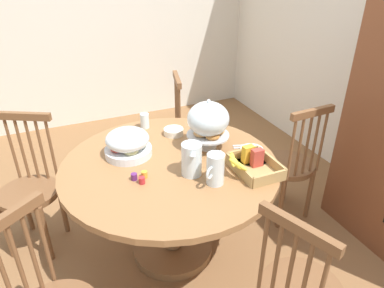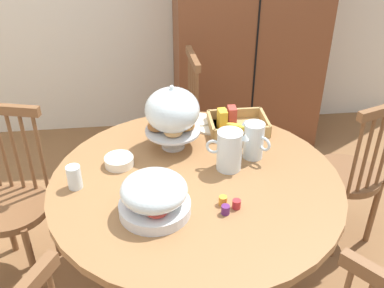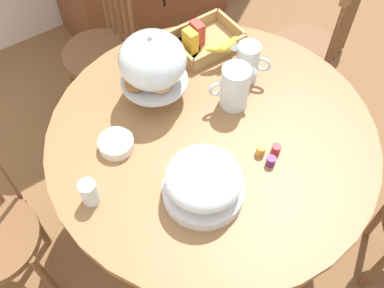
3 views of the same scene
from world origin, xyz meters
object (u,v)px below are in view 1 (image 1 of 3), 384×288
at_px(fruit_platter_covered, 128,143).
at_px(cereal_bowl, 174,132).
at_px(windsor_chair_far_side, 290,166).
at_px(milk_pitcher, 192,161).
at_px(china_plate_small, 252,149).
at_px(china_plate_large, 251,158).
at_px(orange_juice_pitcher, 215,170).
at_px(pastry_stand_with_dome, 208,121).
at_px(drinking_glass, 145,121).
at_px(windsor_chair_near_window, 30,191).
at_px(cereal_basket, 252,164).
at_px(windsor_chair_host_seat, 163,133).
at_px(dining_table, 171,187).

relative_size(fruit_platter_covered, cereal_bowl, 2.14).
bearing_deg(windsor_chair_far_side, milk_pitcher, -77.50).
relative_size(china_plate_small, cereal_bowl, 1.07).
bearing_deg(windsor_chair_far_side, china_plate_large, -68.57).
distance_m(milk_pitcher, china_plate_small, 0.48).
bearing_deg(milk_pitcher, cereal_bowl, 170.89).
bearing_deg(orange_juice_pitcher, cereal_bowl, -179.96).
xyz_separation_m(pastry_stand_with_dome, milk_pitcher, (0.25, -0.22, -0.11)).
xyz_separation_m(windsor_chair_far_side, drinking_glass, (-0.51, -0.97, 0.34)).
distance_m(windsor_chair_near_window, china_plate_small, 1.53).
height_order(fruit_platter_covered, cereal_basket, fruit_platter_covered).
distance_m(pastry_stand_with_dome, milk_pitcher, 0.35).
relative_size(pastry_stand_with_dome, milk_pitcher, 1.74).
xyz_separation_m(cereal_basket, drinking_glass, (-0.82, -0.42, 0.01)).
relative_size(windsor_chair_host_seat, drinking_glass, 8.86).
xyz_separation_m(fruit_platter_covered, china_plate_small, (0.28, 0.75, -0.07)).
xyz_separation_m(fruit_platter_covered, drinking_glass, (-0.35, 0.21, -0.03)).
height_order(dining_table, pastry_stand_with_dome, pastry_stand_with_dome).
bearing_deg(drinking_glass, china_plate_small, 40.55).
relative_size(dining_table, cereal_bowl, 9.64).
bearing_deg(windsor_chair_host_seat, cereal_basket, 7.00).
relative_size(fruit_platter_covered, drinking_glass, 2.73).
height_order(windsor_chair_near_window, fruit_platter_covered, windsor_chair_near_window).
relative_size(milk_pitcher, cereal_bowl, 1.41).
height_order(orange_juice_pitcher, cereal_basket, orange_juice_pitcher).
xyz_separation_m(orange_juice_pitcher, china_plate_large, (-0.15, 0.33, -0.08)).
bearing_deg(windsor_chair_near_window, china_plate_small, 68.05).
bearing_deg(milk_pitcher, windsor_chair_host_seat, 169.93).
height_order(windsor_chair_near_window, pastry_stand_with_dome, pastry_stand_with_dome).
bearing_deg(windsor_chair_far_side, windsor_chair_near_window, -103.71).
xyz_separation_m(dining_table, windsor_chair_far_side, (-0.03, 0.97, -0.10)).
bearing_deg(windsor_chair_host_seat, milk_pitcher, -10.07).
xyz_separation_m(windsor_chair_far_side, fruit_platter_covered, (-0.16, -1.18, 0.37)).
relative_size(cereal_basket, china_plate_small, 2.11).
bearing_deg(china_plate_large, windsor_chair_far_side, 111.43).
relative_size(china_plate_small, drinking_glass, 1.36).
xyz_separation_m(cereal_bowl, drinking_glass, (-0.19, -0.15, 0.03)).
height_order(windsor_chair_far_side, windsor_chair_host_seat, same).
bearing_deg(milk_pitcher, cereal_basket, 72.91).
height_order(orange_juice_pitcher, china_plate_small, orange_juice_pitcher).
xyz_separation_m(pastry_stand_with_dome, orange_juice_pitcher, (0.39, -0.14, -0.11)).
relative_size(windsor_chair_far_side, cereal_bowl, 6.96).
distance_m(windsor_chair_near_window, drinking_glass, 0.92).
xyz_separation_m(windsor_chair_far_side, cereal_basket, (0.31, -0.55, 0.33)).
bearing_deg(milk_pitcher, china_plate_small, 100.30).
height_order(orange_juice_pitcher, cereal_bowl, orange_juice_pitcher).
bearing_deg(milk_pitcher, fruit_platter_covered, -141.96).
height_order(china_plate_small, cereal_bowl, cereal_bowl).
bearing_deg(windsor_chair_near_window, orange_juice_pitcher, 52.23).
distance_m(windsor_chair_host_seat, orange_juice_pitcher, 1.30).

